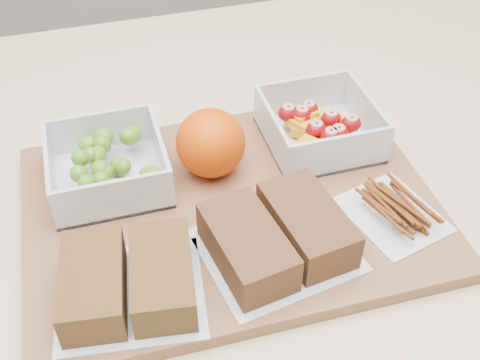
{
  "coord_description": "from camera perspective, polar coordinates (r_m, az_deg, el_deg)",
  "views": [
    {
      "loc": [
        -0.12,
        -0.43,
        1.36
      ],
      "look_at": [
        0.01,
        0.01,
        0.93
      ],
      "focal_mm": 45.0,
      "sensor_mm": 36.0,
      "label": 1
    }
  ],
  "objects": [
    {
      "name": "pretzel_bag",
      "position": [
        0.62,
        14.38,
        -2.56
      ],
      "size": [
        0.1,
        0.12,
        0.02
      ],
      "color": "silver",
      "rests_on": "cutting_board"
    },
    {
      "name": "sandwich_bag_left",
      "position": [
        0.54,
        -10.55,
        -9.38
      ],
      "size": [
        0.14,
        0.13,
        0.04
      ],
      "color": "silver",
      "rests_on": "cutting_board"
    },
    {
      "name": "fruit_container",
      "position": [
        0.69,
        7.49,
        4.93
      ],
      "size": [
        0.12,
        0.12,
        0.05
      ],
      "color": "silver",
      "rests_on": "cutting_board"
    },
    {
      "name": "grape_container",
      "position": [
        0.65,
        -12.26,
        1.43
      ],
      "size": [
        0.12,
        0.12,
        0.05
      ],
      "color": "silver",
      "rests_on": "cutting_board"
    },
    {
      "name": "cutting_board",
      "position": [
        0.63,
        -0.88,
        -2.82
      ],
      "size": [
        0.42,
        0.31,
        0.02
      ],
      "primitive_type": "cube",
      "rotation": [
        0.0,
        0.0,
        -0.02
      ],
      "color": "brown",
      "rests_on": "counter"
    },
    {
      "name": "orange",
      "position": [
        0.64,
        -2.8,
        3.51
      ],
      "size": [
        0.07,
        0.07,
        0.07
      ],
      "primitive_type": "sphere",
      "color": "#E14705",
      "rests_on": "cutting_board"
    },
    {
      "name": "sandwich_bag_center",
      "position": [
        0.56,
        3.56,
        -5.34
      ],
      "size": [
        0.16,
        0.14,
        0.04
      ],
      "color": "silver",
      "rests_on": "cutting_board"
    }
  ]
}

